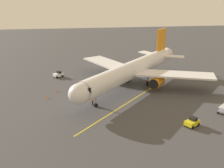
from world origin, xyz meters
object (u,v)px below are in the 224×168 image
Objects in this scene: airplane at (132,70)px; tug_starboard_side at (192,122)px; ground_crew_marshaller at (93,101)px; tug_near_nose at (58,74)px; safety_cone_nose_right at (57,91)px; safety_cone_nose_left at (47,97)px; baggage_cart_portside at (224,109)px.

airplane reaches higher than tug_starboard_side.
tug_near_nose is (7.10, -19.46, -0.18)m from ground_crew_marshaller.
tug_near_nose is at bearing -54.07° from tug_starboard_side.
tug_starboard_side reaches higher than safety_cone_nose_right.
airplane reaches higher than safety_cone_nose_left.
airplane is at bearing -136.44° from ground_crew_marshaller.
safety_cone_nose_left is (31.82, -11.86, -0.38)m from baggage_cart_portside.
airplane is 19.59× the size of ground_crew_marshaller.
safety_cone_nose_left is at bearing -20.44° from baggage_cart_portside.
tug_starboard_side is at bearing 146.39° from safety_cone_nose_left.
safety_cone_nose_left is (8.85, -4.73, -0.61)m from ground_crew_marshaller.
baggage_cart_portside is (-30.07, 26.60, -0.05)m from tug_near_nose.
ground_crew_marshaller reaches higher than baggage_cart_portside.
tug_near_nose is 11.05m from safety_cone_nose_right.
airplane reaches higher than tug_near_nose.
ground_crew_marshaller is at bearing -36.54° from tug_starboard_side.
tug_near_nose is (16.85, -10.19, -3.30)m from airplane.
airplane is at bearing -166.26° from safety_cone_nose_left.
ground_crew_marshaller is 0.62× the size of tug_starboard_side.
ground_crew_marshaller is at bearing -17.26° from baggage_cart_portside.
ground_crew_marshaller is 10.05m from safety_cone_nose_left.
safety_cone_nose_right is (7.00, -8.42, -0.61)m from ground_crew_marshaller.
tug_starboard_side is 28.80m from safety_cone_nose_left.
safety_cone_nose_left is at bearing 83.21° from tug_near_nose.
tug_near_nose is 14.85m from safety_cone_nose_left.
tug_near_nose is 40.14m from baggage_cart_portside.
baggage_cart_portside is 5.26× the size of safety_cone_nose_right.
airplane is 60.92× the size of safety_cone_nose_left.
ground_crew_marshaller is 20.72m from tug_near_nose.
ground_crew_marshaller is 0.62× the size of tug_near_nose.
baggage_cart_portside is 8.84m from tug_starboard_side.
ground_crew_marshaller reaches higher than tug_starboard_side.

